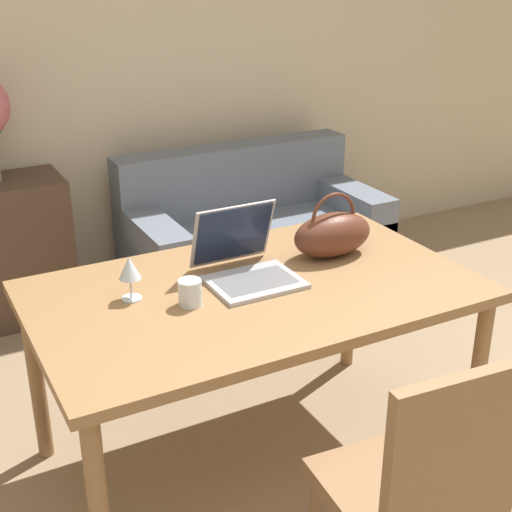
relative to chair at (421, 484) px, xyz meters
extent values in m
cube|color=beige|center=(-0.06, 2.83, 0.84)|extent=(10.00, 0.06, 2.70)
cube|color=olive|center=(-0.06, 0.88, 0.24)|extent=(1.60, 0.96, 0.04)
cylinder|color=olive|center=(0.68, 0.46, -0.15)|extent=(0.06, 0.06, 0.72)
cylinder|color=olive|center=(-0.80, 1.30, -0.15)|extent=(0.06, 0.06, 0.72)
cylinder|color=olive|center=(0.68, 1.30, -0.15)|extent=(0.06, 0.06, 0.72)
cube|color=olive|center=(0.01, 0.08, -0.09)|extent=(0.47, 0.47, 0.05)
cube|color=olive|center=(-0.01, -0.12, 0.18)|extent=(0.42, 0.07, 0.49)
cylinder|color=olive|center=(0.21, 0.25, -0.31)|extent=(0.04, 0.04, 0.39)
cube|color=slate|center=(0.68, 2.27, -0.30)|extent=(1.48, 0.77, 0.42)
cube|color=slate|center=(0.68, 2.55, 0.11)|extent=(1.48, 0.20, 0.40)
cube|color=slate|center=(0.04, 2.27, -0.23)|extent=(0.20, 0.77, 0.56)
cube|color=slate|center=(1.33, 2.27, -0.23)|extent=(0.20, 0.77, 0.56)
cube|color=#ADADB2|center=(-0.05, 0.90, 0.26)|extent=(0.33, 0.26, 0.02)
cube|color=slate|center=(-0.05, 0.89, 0.27)|extent=(0.28, 0.17, 0.00)
cube|color=#ADADB2|center=(-0.05, 1.08, 0.39)|extent=(0.33, 0.09, 0.25)
cube|color=#19233D|center=(-0.05, 1.07, 0.39)|extent=(0.30, 0.08, 0.22)
cylinder|color=silver|center=(-0.32, 0.86, 0.30)|extent=(0.08, 0.08, 0.09)
cylinder|color=silver|center=(-0.49, 0.99, 0.26)|extent=(0.07, 0.07, 0.01)
cylinder|color=silver|center=(-0.49, 0.99, 0.30)|extent=(0.01, 0.01, 0.07)
cone|color=silver|center=(-0.49, 0.99, 0.38)|extent=(0.08, 0.08, 0.08)
ellipsoid|color=#592D1E|center=(0.35, 0.99, 0.34)|extent=(0.34, 0.18, 0.18)
torus|color=#592D1E|center=(0.35, 0.99, 0.42)|extent=(0.20, 0.01, 0.20)
camera|label=1|loc=(-1.16, -1.18, 1.38)|focal=50.00mm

